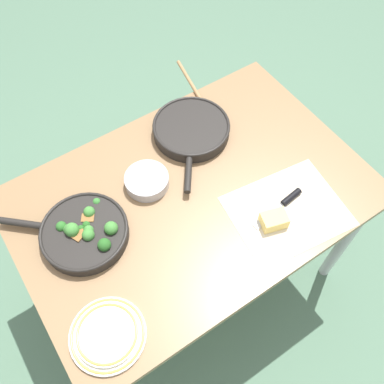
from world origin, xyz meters
The scene contains 10 objects.
ground_plane centered at (0.00, 0.00, 0.00)m, with size 14.00×14.00×0.00m, color #51755B.
dining_table_red centered at (0.00, 0.00, 0.68)m, with size 1.26×0.85×0.76m.
skillet_broccoli centered at (-0.39, 0.07, 0.79)m, with size 0.38×0.36×0.08m.
skillet_eggs centered at (0.16, 0.24, 0.79)m, with size 0.34×0.40×0.05m.
wooden_spoon centered at (0.29, 0.36, 0.77)m, with size 0.11×0.41×0.02m.
parchment_sheet centered at (0.24, -0.24, 0.76)m, with size 0.43×0.36×0.00m.
grater_knife centered at (0.25, -0.21, 0.77)m, with size 0.22×0.05×0.02m.
cheese_block centered at (0.17, -0.25, 0.79)m, with size 0.10×0.08×0.05m.
dinner_plate_stack centered at (-0.48, -0.27, 0.78)m, with size 0.23×0.23×0.03m.
prep_bowl_steel centered at (-0.11, 0.13, 0.79)m, with size 0.16×0.16×0.04m.
Camera 1 is at (-0.45, -0.67, 2.07)m, focal length 40.00 mm.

